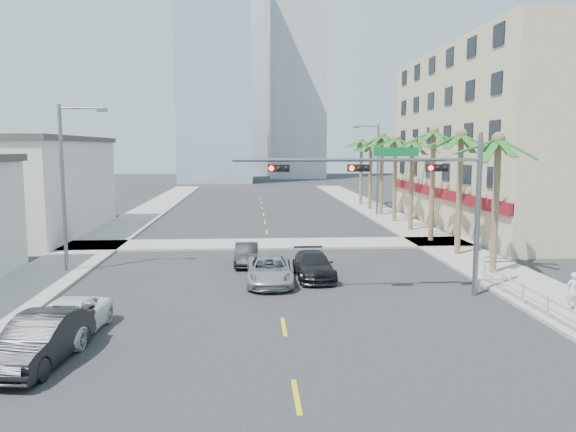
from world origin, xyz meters
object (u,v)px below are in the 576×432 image
object	(u,v)px
car_lane_right	(314,265)
traffic_signal_mast	(409,186)
car_parked_mid	(40,340)
pedestrian	(572,291)
car_lane_center	(269,271)
car_parked_far	(66,320)
car_lane_left	(247,254)

from	to	relation	value
car_lane_right	traffic_signal_mast	bearing A→B (deg)	-48.11
car_parked_mid	pedestrian	distance (m)	20.10
traffic_signal_mast	car_lane_center	distance (m)	8.04
car_parked_far	pedestrian	distance (m)	19.74
car_parked_mid	car_lane_left	xyz separation A→B (m)	(6.30, 14.53, -0.15)
car_parked_mid	car_lane_center	distance (m)	12.43
traffic_signal_mast	car_lane_center	world-z (taller)	traffic_signal_mast
car_lane_center	car_lane_right	xyz separation A→B (m)	(2.32, 1.09, -0.00)
car_lane_left	traffic_signal_mast	bearing A→B (deg)	-44.84
traffic_signal_mast	car_parked_far	distance (m)	15.02
pedestrian	car_parked_mid	bearing A→B (deg)	5.98
traffic_signal_mast	car_parked_far	size ratio (longest dim) A/B	2.38
car_lane_center	car_lane_left	bearing A→B (deg)	104.54
car_lane_right	car_lane_left	bearing A→B (deg)	132.94
car_lane_center	pedestrian	distance (m)	13.49
car_parked_far	pedestrian	size ratio (longest dim) A/B	3.02
car_parked_mid	car_parked_far	distance (m)	2.44
car_parked_mid	pedestrian	bearing A→B (deg)	19.08
car_lane_left	car_lane_right	xyz separation A→B (m)	(3.50, -3.51, 0.05)
pedestrian	car_lane_center	bearing A→B (deg)	-31.29
car_parked_far	car_parked_mid	bearing A→B (deg)	-86.74
car_lane_right	pedestrian	xyz separation A→B (m)	(9.86, -6.86, 0.25)
car_parked_mid	car_lane_right	size ratio (longest dim) A/B	1.01
car_parked_mid	car_parked_far	world-z (taller)	car_parked_mid
car_lane_left	pedestrian	size ratio (longest dim) A/B	2.43
traffic_signal_mast	car_lane_right	xyz separation A→B (m)	(-3.78, 3.94, -4.39)
car_parked_mid	car_lane_right	bearing A→B (deg)	55.51
traffic_signal_mast	car_lane_right	distance (m)	7.01
car_lane_center	traffic_signal_mast	bearing A→B (deg)	-24.77
car_parked_mid	car_lane_right	distance (m)	14.75
car_lane_right	car_lane_center	bearing A→B (deg)	-156.82
car_lane_left	car_lane_right	size ratio (longest dim) A/B	0.81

